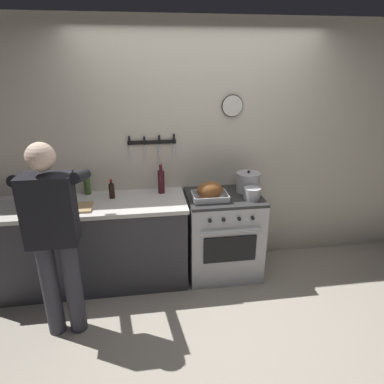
# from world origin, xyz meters

# --- Properties ---
(ground_plane) EXTENTS (8.00, 8.00, 0.00)m
(ground_plane) POSITION_xyz_m (0.00, 0.00, 0.00)
(ground_plane) COLOR #A89E8E
(wall_back) EXTENTS (6.00, 0.13, 2.60)m
(wall_back) POSITION_xyz_m (0.00, 1.35, 1.30)
(wall_back) COLOR beige
(wall_back) RESTS_ON ground
(counter_block) EXTENTS (2.03, 0.65, 0.90)m
(counter_block) POSITION_xyz_m (-1.21, 0.99, 0.46)
(counter_block) COLOR #38383D
(counter_block) RESTS_ON ground
(stove) EXTENTS (0.76, 0.67, 0.90)m
(stove) POSITION_xyz_m (0.22, 0.99, 0.45)
(stove) COLOR #BCBCC1
(stove) RESTS_ON ground
(person_cook) EXTENTS (0.51, 0.63, 1.66)m
(person_cook) POSITION_xyz_m (-1.30, 0.32, 0.95)
(person_cook) COLOR #383842
(person_cook) RESTS_ON ground
(roasting_pan) EXTENTS (0.35, 0.26, 0.19)m
(roasting_pan) POSITION_xyz_m (0.05, 0.90, 0.99)
(roasting_pan) COLOR #B7B7BC
(roasting_pan) RESTS_ON stove
(stock_pot) EXTENTS (0.25, 0.25, 0.23)m
(stock_pot) POSITION_xyz_m (0.49, 1.08, 1.00)
(stock_pot) COLOR #B7B7BC
(stock_pot) RESTS_ON stove
(saucepan) EXTENTS (0.17, 0.17, 0.12)m
(saucepan) POSITION_xyz_m (0.47, 0.86, 0.96)
(saucepan) COLOR #B7B7BC
(saucepan) RESTS_ON stove
(cutting_board) EXTENTS (0.36, 0.24, 0.02)m
(cutting_board) POSITION_xyz_m (-1.26, 0.86, 0.91)
(cutting_board) COLOR tan
(cutting_board) RESTS_ON counter_block
(bottle_wine_red) EXTENTS (0.07, 0.07, 0.30)m
(bottle_wine_red) POSITION_xyz_m (-0.41, 1.16, 1.03)
(bottle_wine_red) COLOR #47141E
(bottle_wine_red) RESTS_ON counter_block
(bottle_olive_oil) EXTENTS (0.06, 0.06, 0.26)m
(bottle_olive_oil) POSITION_xyz_m (-1.17, 1.23, 1.01)
(bottle_olive_oil) COLOR #385623
(bottle_olive_oil) RESTS_ON counter_block
(bottle_soy_sauce) EXTENTS (0.06, 0.06, 0.19)m
(bottle_soy_sauce) POSITION_xyz_m (-0.91, 1.09, 0.98)
(bottle_soy_sauce) COLOR black
(bottle_soy_sauce) RESTS_ON counter_block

